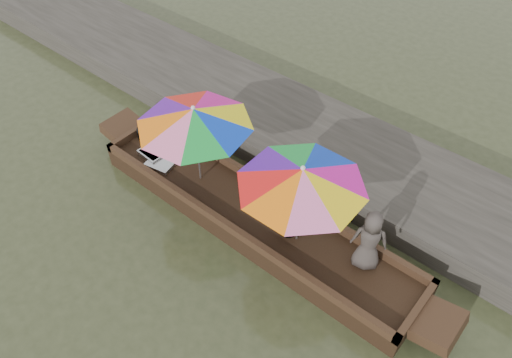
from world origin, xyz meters
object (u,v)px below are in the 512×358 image
Objects in this scene: boat_hull at (252,217)px; umbrella_stern at (300,205)px; charcoal_grill at (288,228)px; cooking_pot at (147,133)px; supply_bag at (283,203)px; tray_crayfish at (152,154)px; umbrella_bow at (197,144)px; vendor at (370,240)px; tray_scallop at (160,164)px.

umbrella_stern is at bearing 0.00° from boat_hull.
charcoal_grill is 0.73m from umbrella_stern.
cooking_pot is at bearing 176.92° from boat_hull.
supply_bag is at bearing 45.71° from boat_hull.
supply_bag is (0.35, 0.36, 0.30)m from boat_hull.
charcoal_grill is at bearing 3.61° from tray_crayfish.
umbrella_bow is at bearing 8.11° from tray_crayfish.
supply_bag is 0.26× the size of vendor.
boat_hull is 12.54× the size of tray_scallop.
supply_bag reaches higher than cooking_pot.
supply_bag is at bearing 138.24° from charcoal_grill.
tray_crayfish is 2.68m from supply_bag.
cooking_pot is 1.29× the size of supply_bag.
boat_hull is 12.54× the size of tray_crayfish.
boat_hull is 0.76m from charcoal_grill.
tray_scallop is 0.25× the size of umbrella_bow.
umbrella_bow is at bearing -20.89° from vendor.
tray_scallop is 1.71× the size of supply_bag.
umbrella_bow is at bearing -166.74° from supply_bag.
tray_crayfish reaches higher than tray_scallop.
tray_scallop is (0.31, -0.09, -0.01)m from tray_crayfish.
tray_crayfish is at bearing -32.24° from cooking_pot.
tray_scallop is at bearing -15.74° from tray_crayfish.
cooking_pot is at bearing 147.76° from tray_crayfish.
supply_bag is at bearing -29.10° from vendor.
tray_scallop is 0.44× the size of vendor.
tray_scallop is 1.11m from umbrella_bow.
charcoal_grill is (3.48, -0.11, -0.03)m from cooking_pot.
charcoal_grill is at bearing -15.09° from vendor.
umbrella_stern is (3.67, -0.15, 0.68)m from cooking_pot.
tray_crayfish is 0.44× the size of vendor.
cooking_pot is at bearing 174.61° from umbrella_bow.
charcoal_grill is 1.04× the size of supply_bag.
tray_crayfish is at bearing -176.39° from charcoal_grill.
charcoal_grill is at bearing 1.02° from umbrella_bow.
umbrella_bow reaches higher than supply_bag.
cooking_pot is at bearing -24.30° from vendor.
vendor is at bearing -3.35° from supply_bag.
umbrella_bow is (-3.15, -0.27, 0.23)m from vendor.
boat_hull is 1.52m from umbrella_bow.
boat_hull is at bearing 0.00° from umbrella_bow.
vendor reaches higher than cooking_pot.
boat_hull is 20.61× the size of charcoal_grill.
vendor reaches higher than tray_scallop.
boat_hull is 2.11m from vendor.
umbrella_stern is at bearing -10.06° from charcoal_grill.
umbrella_bow reaches higher than cooking_pot.
tray_scallop is 0.25× the size of umbrella_stern.
boat_hull is 1.99m from tray_scallop.
umbrella_bow is (-1.91, -0.03, 0.71)m from charcoal_grill.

